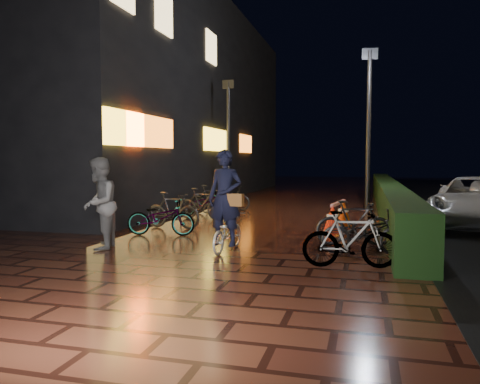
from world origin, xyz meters
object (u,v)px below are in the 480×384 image
(cart_assembly, at_px, (402,217))
(bystander_person, at_px, (99,203))
(van, at_px, (477,202))
(traffic_barrier, at_px, (338,216))
(cyclist, at_px, (226,214))

(cart_assembly, bearing_deg, bystander_person, -153.12)
(bystander_person, bearing_deg, van, 107.42)
(van, distance_m, traffic_barrier, 3.96)
(bystander_person, distance_m, cart_assembly, 6.69)
(bystander_person, height_order, traffic_barrier, bystander_person)
(van, height_order, cyclist, cyclist)
(cyclist, distance_m, cart_assembly, 4.31)
(van, distance_m, cyclist, 7.49)
(van, bearing_deg, traffic_barrier, -141.62)
(bystander_person, xyz_separation_m, traffic_barrier, (4.48, 3.80, -0.56))
(bystander_person, relative_size, cart_assembly, 1.92)
(cart_assembly, bearing_deg, traffic_barrier, 152.12)
(bystander_person, xyz_separation_m, van, (8.05, 5.48, -0.25))
(cyclist, distance_m, traffic_barrier, 3.91)
(van, height_order, cart_assembly, van)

